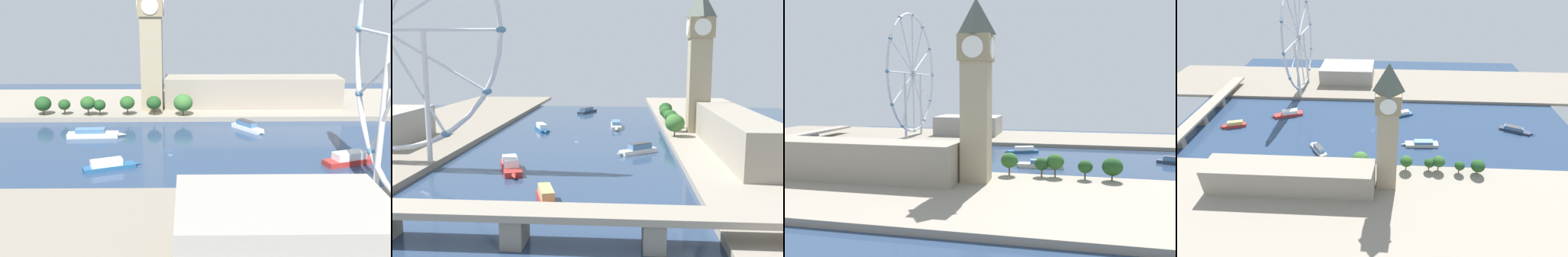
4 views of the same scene
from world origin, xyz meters
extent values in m
plane|color=navy|center=(0.00, 0.00, 0.00)|extent=(374.58, 374.58, 0.00)
cube|color=gray|center=(-102.29, 0.00, 1.50)|extent=(90.00, 520.00, 3.00)
cube|color=gray|center=(102.29, 0.00, 1.50)|extent=(90.00, 520.00, 3.00)
cube|color=tan|center=(-78.39, -14.07, 33.17)|extent=(13.58, 13.58, 60.34)
cube|color=#928260|center=(-78.39, -14.07, 69.71)|extent=(15.75, 15.75, 12.75)
pyramid|color=#4C564C|center=(-78.39, -14.07, 85.06)|extent=(14.26, 14.26, 17.93)
cylinder|color=white|center=(-78.39, -5.92, 69.71)|extent=(10.32, 0.50, 10.32)
cylinder|color=white|center=(-78.39, -22.22, 69.71)|extent=(10.32, 0.50, 10.32)
cylinder|color=white|center=(-70.24, -14.07, 69.71)|extent=(0.50, 10.32, 10.32)
cylinder|color=white|center=(-86.54, -14.07, 69.71)|extent=(0.50, 10.32, 10.32)
cube|color=gray|center=(-87.19, 52.58, 13.03)|extent=(22.00, 117.30, 20.06)
cylinder|color=#513823|center=(-64.07, -81.90, 4.59)|extent=(0.80, 0.80, 3.17)
ellipsoid|color=#1E471E|center=(-64.07, -81.90, 10.30)|extent=(10.32, 10.32, 9.28)
cylinder|color=#513823|center=(-63.89, -68.57, 4.85)|extent=(0.80, 0.80, 3.71)
ellipsoid|color=#1E471E|center=(-63.89, -68.57, 9.71)|extent=(7.51, 7.51, 6.76)
cylinder|color=#513823|center=(-61.56, -53.29, 5.28)|extent=(0.80, 0.80, 4.56)
ellipsoid|color=#285623|center=(-61.56, -53.29, 11.26)|extent=(9.27, 9.27, 8.34)
cylinder|color=#513823|center=(-62.02, -46.21, 4.90)|extent=(0.80, 0.80, 3.80)
ellipsoid|color=#1E471E|center=(-62.02, -46.21, 9.85)|extent=(7.61, 7.61, 6.85)
cylinder|color=#513823|center=(-62.50, -28.87, 5.24)|extent=(0.80, 0.80, 4.48)
ellipsoid|color=#285623|center=(-62.50, -28.87, 11.18)|extent=(9.24, 9.24, 8.32)
cylinder|color=#513823|center=(-62.79, -12.35, 5.17)|extent=(0.80, 0.80, 4.33)
ellipsoid|color=#1E471E|center=(-62.79, -12.35, 11.06)|extent=(9.32, 9.32, 8.38)
cylinder|color=#513823|center=(-61.54, 6.07, 4.74)|extent=(0.80, 0.80, 3.48)
ellipsoid|color=#386B2D|center=(-61.54, 6.07, 11.27)|extent=(11.97, 11.97, 10.78)
cylinder|color=silver|center=(51.96, 83.40, 63.36)|extent=(54.56, 1.35, 1.35)
cylinder|color=silver|center=(55.62, 83.40, 49.72)|extent=(47.92, 1.35, 28.44)
cylinder|color=silver|center=(65.60, 83.40, 39.74)|extent=(28.44, 1.35, 47.92)
ellipsoid|color=teal|center=(24.68, 83.40, 63.36)|extent=(4.80, 3.20, 3.20)
ellipsoid|color=teal|center=(31.99, 83.40, 36.09)|extent=(4.80, 3.20, 3.20)
ellipsoid|color=teal|center=(51.96, 83.40, 16.12)|extent=(4.80, 3.20, 3.20)
cylinder|color=silver|center=(60.15, 83.40, 33.18)|extent=(2.40, 2.40, 60.36)
cube|color=gray|center=(0.00, 166.01, 9.21)|extent=(186.58, 12.44, 2.00)
cube|color=gray|center=(-38.19, 166.01, 4.10)|extent=(6.00, 11.20, 8.21)
cube|color=gray|center=(0.00, 166.01, 4.10)|extent=(6.00, 11.20, 8.21)
cube|color=beige|center=(-24.81, -43.94, 1.29)|extent=(8.34, 28.33, 2.58)
cone|color=beige|center=(-25.56, -27.67, 1.29)|extent=(2.82, 5.16, 2.58)
cube|color=teal|center=(-24.74, -45.35, 3.78)|extent=(6.66, 16.36, 2.38)
cube|color=#B22D28|center=(21.11, 86.32, 1.28)|extent=(16.30, 28.49, 2.57)
cone|color=#B22D28|center=(15.86, 101.40, 1.28)|extent=(4.05, 5.52, 2.57)
cube|color=white|center=(21.56, 85.02, 4.27)|extent=(11.14, 16.60, 3.40)
cube|color=#2D384C|center=(3.33, -132.18, 1.02)|extent=(16.66, 27.25, 2.05)
cone|color=#2D384C|center=(-2.91, -146.52, 1.02)|extent=(3.81, 5.26, 2.05)
cube|color=teal|center=(3.86, -130.95, 3.33)|extent=(11.62, 17.42, 2.56)
cube|color=#38383D|center=(3.86, -130.95, 4.79)|extent=(10.71, 15.79, 0.36)
cube|color=#B22D28|center=(-3.03, 131.88, 1.21)|extent=(11.15, 21.79, 2.42)
cone|color=#B22D28|center=(-6.58, 143.66, 1.21)|extent=(3.42, 4.35, 2.42)
cube|color=#DBB766|center=(-2.72, 130.86, 4.08)|extent=(8.20, 14.46, 3.31)
cube|color=white|center=(-38.06, 43.91, 1.16)|extent=(20.95, 17.61, 2.32)
cone|color=white|center=(-27.86, 51.49, 1.16)|extent=(4.54, 4.21, 2.32)
cube|color=teal|center=(-38.94, 43.25, 3.74)|extent=(13.33, 11.62, 2.85)
cube|color=#38383D|center=(-38.94, 43.25, 5.33)|extent=(12.15, 10.66, 0.34)
cube|color=#235684|center=(27.19, -27.01, 0.95)|extent=(14.07, 24.17, 1.89)
cone|color=#235684|center=(22.16, -14.21, 0.95)|extent=(3.32, 4.66, 1.89)
cube|color=white|center=(27.62, -28.11, 3.42)|extent=(9.79, 15.13, 3.06)
camera|label=1|loc=(244.34, 9.52, 79.96)|focal=46.16mm
camera|label=2|loc=(-29.36, 283.37, 51.53)|focal=41.50mm
camera|label=3|loc=(-264.41, -56.36, 50.82)|focal=35.04mm
camera|label=4|loc=(-253.70, -14.06, 157.91)|focal=29.16mm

